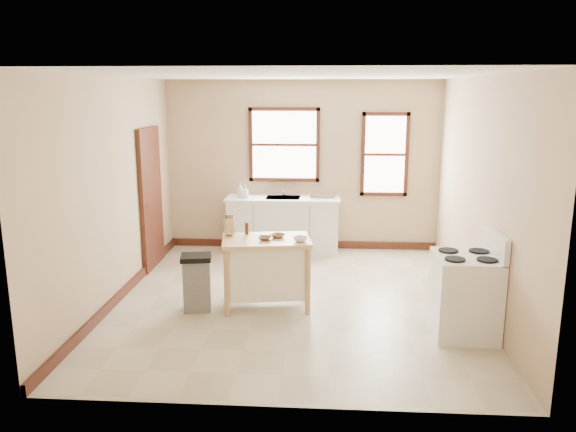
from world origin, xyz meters
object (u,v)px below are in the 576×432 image
object	(u,v)px
dish_rack	(322,195)
gas_stove	(465,283)
kitchen_island	(266,273)
pepper_grinder	(247,228)
bowl_a	(265,238)
knife_block	(229,228)
bowl_c	(301,239)
soap_bottle_b	(245,192)
bowl_b	(278,236)
trash_bin	(197,283)
soap_bottle_a	(240,190)

from	to	relation	value
dish_rack	gas_stove	world-z (taller)	gas_stove
kitchen_island	gas_stove	size ratio (longest dim) A/B	0.91
pepper_grinder	bowl_a	size ratio (longest dim) A/B	0.90
knife_block	bowl_a	xyz separation A→B (m)	(0.47, -0.18, -0.08)
dish_rack	bowl_c	world-z (taller)	dish_rack
soap_bottle_b	pepper_grinder	distance (m)	2.16
knife_block	bowl_b	size ratio (longest dim) A/B	1.17
pepper_grinder	bowl_c	bearing A→B (deg)	-22.97
dish_rack	kitchen_island	xyz separation A→B (m)	(-0.66, -2.42, -0.54)
kitchen_island	pepper_grinder	xyz separation A→B (m)	(-0.26, 0.19, 0.51)
dish_rack	knife_block	distance (m)	2.56
soap_bottle_b	bowl_a	xyz separation A→B (m)	(0.57, -2.39, -0.13)
knife_block	gas_stove	xyz separation A→B (m)	(2.71, -0.79, -0.39)
dish_rack	bowl_a	distance (m)	2.57
bowl_a	bowl_c	xyz separation A→B (m)	(0.43, -0.04, 0.01)
kitchen_island	bowl_a	bearing A→B (deg)	-107.96
knife_block	bowl_c	xyz separation A→B (m)	(0.90, -0.23, -0.07)
knife_block	bowl_b	bearing A→B (deg)	-35.76
pepper_grinder	trash_bin	xyz separation A→B (m)	(-0.57, -0.38, -0.59)
bowl_b	gas_stove	size ratio (longest dim) A/B	0.15
kitchen_island	trash_bin	distance (m)	0.85
knife_block	bowl_b	world-z (taller)	knife_block
pepper_grinder	bowl_b	world-z (taller)	pepper_grinder
pepper_grinder	bowl_b	distance (m)	0.42
bowl_b	gas_stove	xyz separation A→B (m)	(2.10, -0.73, -0.31)
soap_bottle_b	kitchen_island	distance (m)	2.47
bowl_c	pepper_grinder	bearing A→B (deg)	157.03
kitchen_island	knife_block	xyz separation A→B (m)	(-0.48, 0.13, 0.53)
bowl_b	bowl_c	xyz separation A→B (m)	(0.28, -0.17, 0.01)
kitchen_island	bowl_b	bearing A→B (deg)	17.21
pepper_grinder	trash_bin	distance (m)	0.90
bowl_b	bowl_c	world-z (taller)	bowl_c
pepper_grinder	bowl_c	world-z (taller)	pepper_grinder
soap_bottle_a	soap_bottle_b	distance (m)	0.12
soap_bottle_a	bowl_c	xyz separation A→B (m)	(1.10, -2.50, -0.14)
soap_bottle_b	kitchen_island	bearing A→B (deg)	-78.06
soap_bottle_b	bowl_b	world-z (taller)	soap_bottle_b
kitchen_island	bowl_c	world-z (taller)	bowl_c
bowl_b	gas_stove	distance (m)	2.24
trash_bin	gas_stove	size ratio (longest dim) A/B	0.60
kitchen_island	gas_stove	world-z (taller)	gas_stove
soap_bottle_a	bowl_c	bearing A→B (deg)	-76.29
pepper_grinder	knife_block	bearing A→B (deg)	-163.15
kitchen_island	bowl_a	distance (m)	0.46
kitchen_island	bowl_b	xyz separation A→B (m)	(0.14, 0.07, 0.45)
soap_bottle_a	bowl_a	xyz separation A→B (m)	(0.67, -2.46, -0.15)
soap_bottle_a	soap_bottle_b	size ratio (longest dim) A/B	1.12
bowl_c	gas_stove	distance (m)	1.93
soap_bottle_b	bowl_b	bearing A→B (deg)	-74.44
soap_bottle_b	bowl_c	bearing A→B (deg)	-69.62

